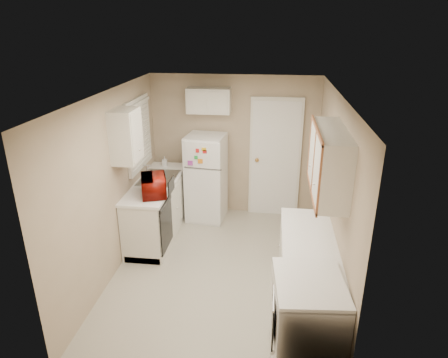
# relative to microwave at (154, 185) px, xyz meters

# --- Properties ---
(floor) EXTENTS (3.80, 3.80, 0.00)m
(floor) POSITION_rel_microwave_xyz_m (0.98, -0.41, -1.05)
(floor) COLOR beige
(floor) RESTS_ON ground
(ceiling) EXTENTS (3.80, 3.80, 0.00)m
(ceiling) POSITION_rel_microwave_xyz_m (0.98, -0.41, 1.35)
(ceiling) COLOR white
(ceiling) RESTS_ON floor
(wall_left) EXTENTS (3.80, 3.80, 0.00)m
(wall_left) POSITION_rel_microwave_xyz_m (-0.42, -0.41, 0.15)
(wall_left) COLOR tan
(wall_left) RESTS_ON floor
(wall_right) EXTENTS (3.80, 3.80, 0.00)m
(wall_right) POSITION_rel_microwave_xyz_m (2.38, -0.41, 0.15)
(wall_right) COLOR tan
(wall_right) RESTS_ON floor
(wall_back) EXTENTS (2.80, 2.80, 0.00)m
(wall_back) POSITION_rel_microwave_xyz_m (0.98, 1.49, 0.15)
(wall_back) COLOR tan
(wall_back) RESTS_ON floor
(wall_front) EXTENTS (2.80, 2.80, 0.00)m
(wall_front) POSITION_rel_microwave_xyz_m (0.98, -2.31, 0.15)
(wall_front) COLOR tan
(wall_front) RESTS_ON floor
(left_counter) EXTENTS (0.60, 1.80, 0.90)m
(left_counter) POSITION_rel_microwave_xyz_m (-0.12, 0.49, -0.60)
(left_counter) COLOR silver
(left_counter) RESTS_ON floor
(dishwasher) EXTENTS (0.03, 0.58, 0.72)m
(dishwasher) POSITION_rel_microwave_xyz_m (0.17, -0.11, -0.56)
(dishwasher) COLOR black
(dishwasher) RESTS_ON floor
(sink) EXTENTS (0.54, 0.74, 0.16)m
(sink) POSITION_rel_microwave_xyz_m (-0.12, 0.64, -0.19)
(sink) COLOR gray
(sink) RESTS_ON left_counter
(microwave) EXTENTS (0.55, 0.42, 0.33)m
(microwave) POSITION_rel_microwave_xyz_m (0.00, 0.00, 0.00)
(microwave) COLOR maroon
(microwave) RESTS_ON left_counter
(soap_bottle) EXTENTS (0.08, 0.08, 0.17)m
(soap_bottle) POSITION_rel_microwave_xyz_m (-0.17, 1.20, -0.05)
(soap_bottle) COLOR white
(soap_bottle) RESTS_ON left_counter
(window_blinds) EXTENTS (0.10, 0.98, 1.08)m
(window_blinds) POSITION_rel_microwave_xyz_m (-0.38, 0.64, 0.55)
(window_blinds) COLOR silver
(window_blinds) RESTS_ON wall_left
(upper_cabinet_left) EXTENTS (0.30, 0.45, 0.70)m
(upper_cabinet_left) POSITION_rel_microwave_xyz_m (-0.27, -0.19, 0.75)
(upper_cabinet_left) COLOR silver
(upper_cabinet_left) RESTS_ON wall_left
(refrigerator) EXTENTS (0.67, 0.65, 1.47)m
(refrigerator) POSITION_rel_microwave_xyz_m (0.55, 1.13, -0.31)
(refrigerator) COLOR white
(refrigerator) RESTS_ON floor
(cabinet_over_fridge) EXTENTS (0.70, 0.30, 0.40)m
(cabinet_over_fridge) POSITION_rel_microwave_xyz_m (0.58, 1.34, 0.95)
(cabinet_over_fridge) COLOR silver
(cabinet_over_fridge) RESTS_ON wall_back
(interior_door) EXTENTS (0.86, 0.06, 2.08)m
(interior_door) POSITION_rel_microwave_xyz_m (1.68, 1.45, -0.03)
(interior_door) COLOR white
(interior_door) RESTS_ON floor
(right_counter) EXTENTS (0.60, 2.00, 0.90)m
(right_counter) POSITION_rel_microwave_xyz_m (2.08, -1.21, -0.60)
(right_counter) COLOR silver
(right_counter) RESTS_ON floor
(stove) EXTENTS (0.70, 0.84, 0.96)m
(stove) POSITION_rel_microwave_xyz_m (2.03, -1.86, -0.57)
(stove) COLOR white
(stove) RESTS_ON floor
(upper_cabinet_right) EXTENTS (0.30, 1.20, 0.70)m
(upper_cabinet_right) POSITION_rel_microwave_xyz_m (2.23, -0.91, 0.75)
(upper_cabinet_right) COLOR silver
(upper_cabinet_right) RESTS_ON wall_right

